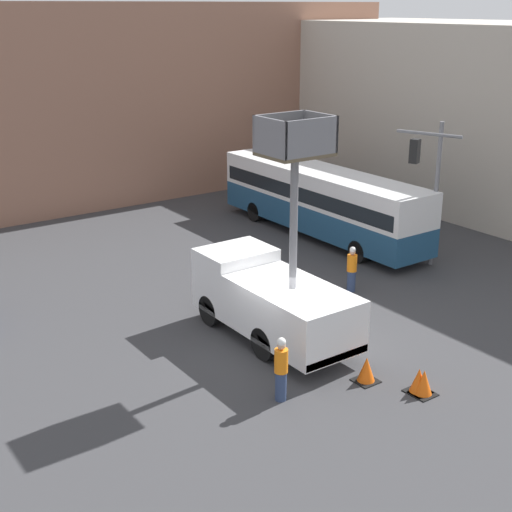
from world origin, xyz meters
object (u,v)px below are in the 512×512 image
(utility_truck, at_px, (272,295))
(traffic_cone_mid_road, at_px, (424,383))
(traffic_light_pole, at_px, (429,175))
(traffic_cone_near_truck, at_px, (366,370))
(traffic_cone_far_side, at_px, (419,381))
(city_bus, at_px, (321,198))
(road_worker_directing, at_px, (352,269))
(road_worker_near_truck, at_px, (281,369))

(utility_truck, distance_m, traffic_cone_mid_road, 5.64)
(traffic_light_pole, height_order, traffic_cone_near_truck, traffic_light_pole)
(traffic_cone_far_side, bearing_deg, traffic_cone_mid_road, -82.39)
(city_bus, relative_size, traffic_cone_near_truck, 15.81)
(utility_truck, distance_m, road_worker_directing, 5.18)
(road_worker_directing, bearing_deg, traffic_light_pole, -118.64)
(road_worker_near_truck, relative_size, traffic_cone_near_truck, 2.47)
(utility_truck, xyz_separation_m, traffic_cone_near_truck, (0.52, -3.89, -1.15))
(traffic_cone_far_side, bearing_deg, traffic_light_pole, 41.57)
(road_worker_directing, relative_size, traffic_cone_far_side, 2.39)
(city_bus, xyz_separation_m, traffic_light_pole, (0.34, -6.04, 2.15))
(road_worker_directing, distance_m, traffic_cone_far_side, 7.64)
(traffic_light_pole, xyz_separation_m, traffic_cone_mid_road, (-7.48, -6.81, -3.65))
(traffic_cone_near_truck, bearing_deg, traffic_cone_mid_road, -61.74)
(road_worker_near_truck, relative_size, traffic_cone_far_side, 2.54)
(city_bus, xyz_separation_m, road_worker_near_truck, (-10.57, -10.76, -0.90))
(city_bus, height_order, traffic_cone_far_side, city_bus)
(traffic_cone_near_truck, xyz_separation_m, traffic_cone_mid_road, (0.79, -1.47, -0.01))
(city_bus, height_order, road_worker_near_truck, city_bus)
(traffic_cone_far_side, bearing_deg, city_bus, 60.56)
(city_bus, bearing_deg, traffic_cone_far_side, 154.41)
(city_bus, height_order, traffic_cone_mid_road, city_bus)
(utility_truck, relative_size, traffic_cone_far_side, 9.91)
(traffic_cone_near_truck, bearing_deg, traffic_cone_far_side, -59.57)
(traffic_light_pole, distance_m, road_worker_near_truck, 12.27)
(road_worker_directing, bearing_deg, traffic_cone_mid_road, 124.50)
(city_bus, xyz_separation_m, traffic_cone_far_side, (-7.16, -12.69, -1.50))
(traffic_light_pole, bearing_deg, traffic_cone_near_truck, -147.14)
(utility_truck, distance_m, city_bus, 11.30)
(traffic_cone_near_truck, relative_size, traffic_cone_mid_road, 1.02)
(road_worker_directing, height_order, traffic_cone_near_truck, road_worker_directing)
(city_bus, distance_m, traffic_cone_mid_road, 14.78)
(road_worker_near_truck, relative_size, traffic_cone_mid_road, 2.53)
(traffic_cone_far_side, bearing_deg, road_worker_near_truck, 150.41)
(road_worker_near_truck, relative_size, road_worker_directing, 1.06)
(road_worker_directing, distance_m, traffic_cone_near_truck, 6.97)
(road_worker_near_truck, distance_m, traffic_cone_near_truck, 2.78)
(traffic_cone_mid_road, bearing_deg, city_bus, 60.94)
(city_bus, height_order, traffic_cone_near_truck, city_bus)
(utility_truck, xyz_separation_m, traffic_cone_mid_road, (1.31, -5.36, -1.16))
(road_worker_near_truck, bearing_deg, traffic_cone_mid_road, 21.03)
(utility_truck, relative_size, traffic_cone_near_truck, 9.62)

